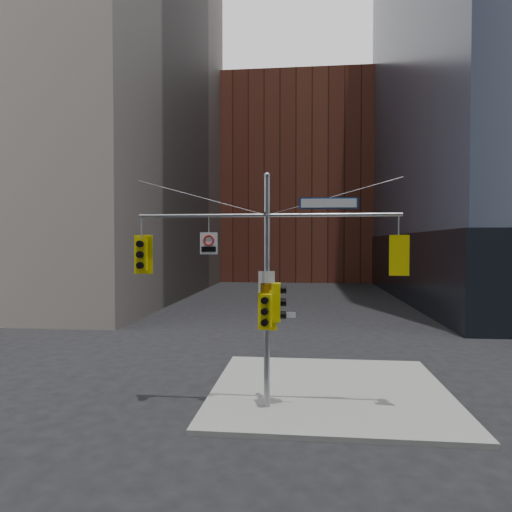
% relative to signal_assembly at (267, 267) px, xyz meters
% --- Properties ---
extents(ground, '(160.00, 160.00, 0.00)m').
position_rel_signal_assembly_xyz_m(ground, '(0.00, -1.99, -4.42)').
color(ground, black).
rests_on(ground, ground).
extents(sidewalk_corner, '(8.00, 8.00, 0.15)m').
position_rel_signal_assembly_xyz_m(sidewalk_corner, '(2.00, 2.01, -4.34)').
color(sidewalk_corner, gray).
rests_on(sidewalk_corner, ground).
extents(brick_midrise, '(26.00, 20.00, 28.00)m').
position_rel_signal_assembly_xyz_m(brick_midrise, '(0.00, 56.01, 9.58)').
color(brick_midrise, brown).
rests_on(brick_midrise, ground).
extents(signal_assembly, '(8.00, 0.80, 7.30)m').
position_rel_signal_assembly_xyz_m(signal_assembly, '(0.00, 0.00, 0.00)').
color(signal_assembly, gray).
rests_on(signal_assembly, ground).
extents(traffic_light_west_arm, '(0.59, 0.47, 1.23)m').
position_rel_signal_assembly_xyz_m(traffic_light_west_arm, '(-3.93, 0.01, 0.38)').
color(traffic_light_west_arm, '#DACB0B').
rests_on(traffic_light_west_arm, ground).
extents(traffic_light_east_arm, '(0.57, 0.46, 1.19)m').
position_rel_signal_assembly_xyz_m(traffic_light_east_arm, '(3.89, 0.00, 0.38)').
color(traffic_light_east_arm, '#DACB0B').
rests_on(traffic_light_east_arm, ground).
extents(traffic_light_pole_side, '(0.45, 0.38, 1.17)m').
position_rel_signal_assembly_xyz_m(traffic_light_pole_side, '(0.33, 0.01, -1.06)').
color(traffic_light_pole_side, '#DACB0B').
rests_on(traffic_light_pole_side, ground).
extents(traffic_light_pole_front, '(0.58, 0.50, 1.22)m').
position_rel_signal_assembly_xyz_m(traffic_light_pole_front, '(0.00, -0.27, -1.28)').
color(traffic_light_pole_front, '#DACB0B').
rests_on(traffic_light_pole_front, ground).
extents(street_sign_blade, '(1.75, 0.14, 0.34)m').
position_rel_signal_assembly_xyz_m(street_sign_blade, '(1.85, 0.00, 1.93)').
color(street_sign_blade, navy).
rests_on(street_sign_blade, ground).
extents(regulatory_sign_arm, '(0.54, 0.08, 0.67)m').
position_rel_signal_assembly_xyz_m(regulatory_sign_arm, '(-1.79, -0.02, 0.75)').
color(regulatory_sign_arm, silver).
rests_on(regulatory_sign_arm, ground).
extents(regulatory_sign_pole, '(0.50, 0.05, 0.65)m').
position_rel_signal_assembly_xyz_m(regulatory_sign_pole, '(0.00, -0.12, -0.45)').
color(regulatory_sign_pole, silver).
rests_on(regulatory_sign_pole, ground).
extents(street_blade_ew, '(0.84, 0.04, 0.17)m').
position_rel_signal_assembly_xyz_m(street_blade_ew, '(0.45, 0.01, -1.44)').
color(street_blade_ew, silver).
rests_on(street_blade_ew, ground).
extents(street_blade_ns, '(0.10, 0.66, 0.13)m').
position_rel_signal_assembly_xyz_m(street_blade_ns, '(0.00, 0.46, -1.69)').
color(street_blade_ns, '#145926').
rests_on(street_blade_ns, ground).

